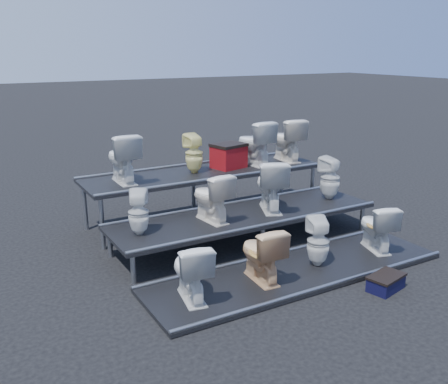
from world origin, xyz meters
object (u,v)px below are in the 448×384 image
toilet_4 (139,212)px  toilet_8 (123,158)px  toilet_0 (191,270)px  toilet_3 (377,227)px  toilet_6 (270,185)px  red_crate (229,157)px  toilet_5 (211,197)px  toilet_2 (318,241)px  toilet_11 (287,139)px  toilet_10 (254,143)px  toilet_7 (330,178)px  toilet_9 (194,153)px  toilet_1 (261,253)px  step_stool (386,283)px

toilet_4 → toilet_8: bearing=-76.2°
toilet_0 → toilet_3: toilet_0 is taller
toilet_6 → red_crate: (0.03, 1.33, 0.19)m
toilet_5 → red_crate: 1.72m
toilet_4 → red_crate: (2.18, 1.33, 0.28)m
toilet_2 → toilet_3: toilet_3 is taller
toilet_11 → toilet_10: bearing=6.7°
toilet_0 → toilet_7: size_ratio=1.01×
toilet_9 → toilet_11: 1.94m
toilet_4 → toilet_8: (0.25, 1.30, 0.48)m
toilet_10 → red_crate: size_ratio=1.51×
toilet_0 → toilet_2: (1.91, 0.00, -0.02)m
toilet_1 → toilet_3: (2.01, 0.00, -0.01)m
toilet_1 → toilet_2: (0.92, 0.00, -0.03)m
toilet_2 → toilet_3: (1.09, 0.00, 0.01)m
toilet_2 → toilet_9: toilet_9 is taller
toilet_6 → step_stool: 2.35m
toilet_2 → toilet_4: (-2.05, 1.30, 0.37)m
toilet_0 → toilet_6: (2.02, 1.30, 0.45)m
toilet_11 → toilet_2: bearing=68.7°
toilet_6 → toilet_8: (-1.91, 1.30, 0.39)m
toilet_0 → toilet_6: size_ratio=0.89×
toilet_4 → toilet_6: toilet_6 is taller
toilet_8 → toilet_9: (1.24, 0.00, -0.06)m
toilet_2 → toilet_9: (-0.56, 2.60, 0.80)m
red_crate → toilet_8: bearing=167.9°
toilet_0 → toilet_4: bearing=-73.8°
toilet_8 → toilet_4: bearing=80.6°
toilet_2 → toilet_10: toilet_10 is taller
toilet_3 → step_stool: 1.22m
toilet_3 → toilet_11: bearing=-78.8°
toilet_4 → step_stool: bearing=161.8°
toilet_9 → red_crate: 0.71m
toilet_8 → toilet_10: (2.46, 0.00, 0.01)m
toilet_4 → toilet_2: bearing=172.1°
red_crate → toilet_0: bearing=-140.8°
toilet_11 → step_stool: bearing=80.1°
toilet_9 → toilet_10: toilet_10 is taller
toilet_3 → toilet_7: 1.38m
toilet_9 → toilet_11: size_ratio=0.84×
toilet_1 → toilet_9: 2.74m
toilet_7 → toilet_10: size_ratio=0.89×
toilet_2 → toilet_7: 1.90m
toilet_0 → toilet_6: toilet_6 is taller
toilet_4 → toilet_7: (3.37, 0.00, 0.05)m
toilet_5 → red_crate: red_crate is taller
toilet_3 → toilet_9: (-1.65, 2.60, 0.78)m
toilet_5 → toilet_9: bearing=-111.7°
toilet_1 → toilet_8: 2.87m
toilet_11 → toilet_5: bearing=36.1°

